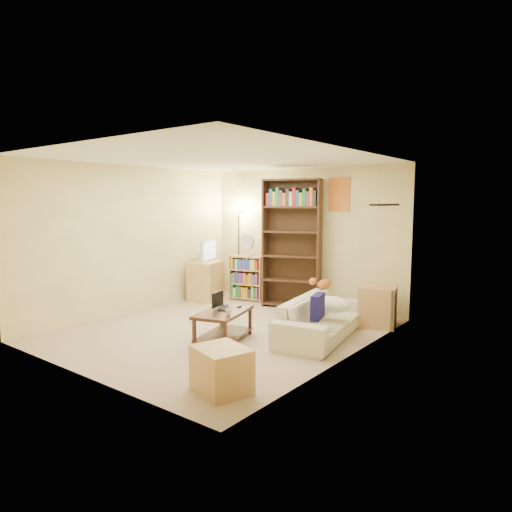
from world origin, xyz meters
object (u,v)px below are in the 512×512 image
at_px(tabby_cat, 322,283).
at_px(end_cabinet, 221,370).
at_px(sofa, 321,318).
at_px(tall_bookshelf, 292,240).
at_px(tv_stand, 206,280).
at_px(desk_fan, 247,244).
at_px(floor_lamp, 239,227).
at_px(television, 206,251).
at_px(short_bookshelf, 247,278).
at_px(laptop, 227,308).
at_px(mug, 228,312).
at_px(coffee_table, 223,321).
at_px(side_table, 378,306).

relative_size(tabby_cat, end_cabinet, 0.81).
distance_m(sofa, tall_bookshelf, 2.10).
relative_size(tabby_cat, tv_stand, 0.59).
bearing_deg(desk_fan, floor_lamp, 152.21).
relative_size(television, desk_fan, 1.65).
distance_m(tabby_cat, short_bookshelf, 2.10).
relative_size(floor_lamp, end_cabinet, 3.19).
relative_size(laptop, television, 0.52).
height_order(mug, tv_stand, tv_stand).
distance_m(coffee_table, desk_fan, 2.71).
bearing_deg(tabby_cat, television, 176.59).
distance_m(tall_bookshelf, side_table, 1.99).
relative_size(short_bookshelf, desk_fan, 1.98).
bearing_deg(floor_lamp, tall_bookshelf, -5.54).
relative_size(coffee_table, short_bookshelf, 1.23).
xyz_separation_m(tv_stand, side_table, (3.42, 0.20, -0.06)).
distance_m(floor_lamp, end_cabinet, 4.79).
bearing_deg(short_bookshelf, television, -160.19).
relative_size(coffee_table, television, 1.47).
xyz_separation_m(tv_stand, television, (0.00, 0.00, 0.58)).
bearing_deg(tall_bookshelf, mug, -94.84).
xyz_separation_m(laptop, floor_lamp, (-1.68, 2.30, 0.95)).
distance_m(floor_lamp, side_table, 3.30).
distance_m(tall_bookshelf, short_bookshelf, 1.27).
xyz_separation_m(laptop, tall_bookshelf, (-0.35, 2.17, 0.78)).
distance_m(tall_bookshelf, floor_lamp, 1.36).
bearing_deg(television, floor_lamp, -46.53).
distance_m(tv_stand, short_bookshelf, 0.80).
relative_size(mug, floor_lamp, 0.06).
height_order(sofa, end_cabinet, sofa).
distance_m(tabby_cat, tv_stand, 2.67).
xyz_separation_m(coffee_table, mug, (0.22, -0.15, 0.19)).
height_order(short_bookshelf, end_cabinet, short_bookshelf).
bearing_deg(mug, tv_stand, 139.32).
xyz_separation_m(sofa, side_table, (0.40, 1.04, 0.03)).
bearing_deg(tv_stand, desk_fan, 11.60).
height_order(tall_bookshelf, short_bookshelf, tall_bookshelf).
relative_size(coffee_table, desk_fan, 2.44).
xyz_separation_m(sofa, short_bookshelf, (-2.36, 1.28, 0.15)).
distance_m(short_bookshelf, side_table, 2.77).
xyz_separation_m(laptop, desk_fan, (-1.30, 2.09, 0.66)).
bearing_deg(side_table, laptop, -126.62).
distance_m(television, short_bookshelf, 0.95).
bearing_deg(side_table, short_bookshelf, 174.93).
xyz_separation_m(coffee_table, television, (-2.06, 1.80, 0.68)).
distance_m(sofa, television, 3.21).
height_order(floor_lamp, side_table, floor_lamp).
bearing_deg(tall_bookshelf, coffee_table, -99.15).
height_order(sofa, television, television).
relative_size(sofa, mug, 18.93).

